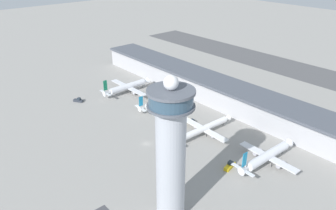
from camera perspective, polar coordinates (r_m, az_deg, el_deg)
ground_plane at (r=178.95m, az=-3.75°, el=-6.76°), size 1000.00×1000.00×0.00m
terminal_building at (r=219.37m, az=10.81°, el=1.54°), size 253.74×25.00×15.37m
runway_strip at (r=304.20m, az=22.90°, el=5.26°), size 380.61×44.00×0.01m
control_tower at (r=119.42m, az=0.47°, el=-7.85°), size 16.67×16.67×58.67m
airplane_gate_alpha at (r=240.65m, az=-7.08°, el=3.15°), size 39.25×38.66×14.07m
airplane_gate_bravo at (r=216.12m, az=-0.96°, el=0.53°), size 30.60×36.21×12.49m
airplane_gate_charlie at (r=185.75m, az=6.15°, el=-4.19°), size 33.07×43.46×11.37m
airplane_gate_delta at (r=167.94m, az=16.88°, el=-8.52°), size 32.36×38.55×14.02m
service_truck_catering at (r=233.70m, az=-15.33°, el=0.78°), size 7.05×5.51×2.96m
service_truck_fuel at (r=163.10m, az=10.70°, el=-10.36°), size 4.09×7.92×3.10m
service_truck_baggage at (r=199.05m, az=4.11°, el=-2.87°), size 7.60×3.07×2.59m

